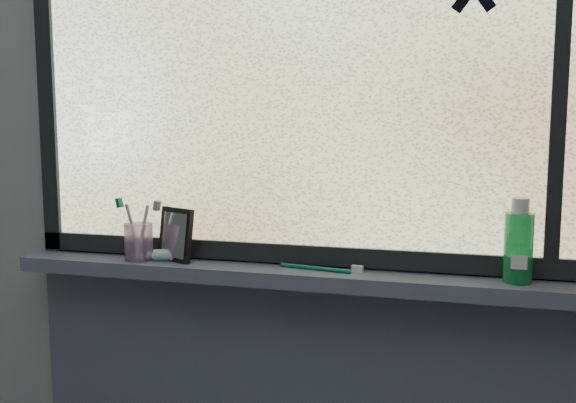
{
  "coord_description": "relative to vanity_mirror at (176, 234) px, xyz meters",
  "views": [
    {
      "loc": [
        0.39,
        -0.35,
        1.41
      ],
      "look_at": [
        0.01,
        1.05,
        1.22
      ],
      "focal_mm": 40.0,
      "sensor_mm": 36.0,
      "label": 1
    }
  ],
  "objects": [
    {
      "name": "window_pane",
      "position": [
        0.36,
        0.05,
        0.44
      ],
      "size": [
        1.5,
        0.01,
        1.0
      ],
      "primitive_type": "cube",
      "color": "silver",
      "rests_on": "wall_back"
    },
    {
      "name": "toothbrush_lying",
      "position": [
        0.39,
        -0.01,
        -0.07
      ],
      "size": [
        0.24,
        0.06,
        0.02
      ],
      "primitive_type": null,
      "rotation": [
        0.0,
        0.0,
        -0.17
      ],
      "color": "#0B684D",
      "rests_on": "windowsill"
    },
    {
      "name": "frame_mullion",
      "position": [
        0.96,
        0.04,
        0.44
      ],
      "size": [
        0.03,
        0.03,
        1.0
      ],
      "primitive_type": "cube",
      "color": "black",
      "rests_on": "wall_back"
    },
    {
      "name": "vanity_mirror",
      "position": [
        0.0,
        0.0,
        0.0
      ],
      "size": [
        0.13,
        0.1,
        0.15
      ],
      "primitive_type": "cube",
      "rotation": [
        0.0,
        0.0,
        -0.42
      ],
      "color": "black",
      "rests_on": "windowsill"
    },
    {
      "name": "frame_left",
      "position": [
        -0.41,
        0.04,
        0.44
      ],
      "size": [
        0.05,
        0.03,
        1.1
      ],
      "primitive_type": "cube",
      "color": "black",
      "rests_on": "wall_back"
    },
    {
      "name": "toothbrush_cup",
      "position": [
        -0.11,
        -0.01,
        -0.02
      ],
      "size": [
        0.1,
        0.1,
        0.1
      ],
      "primitive_type": "cylinder",
      "rotation": [
        0.0,
        0.0,
        -0.29
      ],
      "color": "#D6AAE2",
      "rests_on": "windowsill"
    },
    {
      "name": "toothpaste_tube",
      "position": [
        -0.02,
        -0.01,
        -0.06
      ],
      "size": [
        0.18,
        0.1,
        0.03
      ],
      "primitive_type": null,
      "rotation": [
        0.0,
        0.0,
        0.36
      ],
      "color": "white",
      "rests_on": "windowsill"
    },
    {
      "name": "mouthwash_bottle",
      "position": [
        0.89,
        -0.0,
        0.03
      ],
      "size": [
        0.09,
        0.09,
        0.17
      ],
      "primitive_type": "cylinder",
      "rotation": [
        0.0,
        0.0,
        -0.41
      ],
      "color": "green",
      "rests_on": "windowsill"
    },
    {
      "name": "windowsill",
      "position": [
        0.36,
        -0.01,
        -0.09
      ],
      "size": [
        1.62,
        0.14,
        0.04
      ],
      "primitive_type": "cube",
      "color": "#52556D",
      "rests_on": "wall_back"
    },
    {
      "name": "frame_bottom",
      "position": [
        0.36,
        0.04,
        -0.04
      ],
      "size": [
        1.6,
        0.03,
        0.05
      ],
      "primitive_type": "cube",
      "color": "black",
      "rests_on": "windowsill"
    },
    {
      "name": "wall_back",
      "position": [
        0.36,
        0.07,
        0.16
      ],
      "size": [
        3.0,
        0.01,
        2.5
      ],
      "primitive_type": "cube",
      "color": "#9EA3A8",
      "rests_on": "ground"
    }
  ]
}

